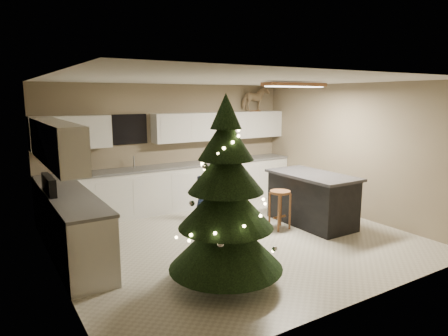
{
  "coord_description": "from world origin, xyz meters",
  "views": [
    {
      "loc": [
        -3.51,
        -5.3,
        2.34
      ],
      "look_at": [
        0.0,
        0.35,
        1.15
      ],
      "focal_mm": 32.0,
      "sensor_mm": 36.0,
      "label": 1
    }
  ],
  "objects_px": {
    "bar_stool": "(280,200)",
    "toddler": "(202,198)",
    "christmas_tree": "(226,208)",
    "rocking_horse": "(255,99)",
    "island": "(312,199)"
  },
  "relations": [
    {
      "from": "christmas_tree",
      "to": "toddler",
      "type": "xyz_separation_m",
      "value": [
        1.03,
        2.5,
        -0.55
      ]
    },
    {
      "from": "christmas_tree",
      "to": "toddler",
      "type": "relative_size",
      "value": 2.77
    },
    {
      "from": "island",
      "to": "rocking_horse",
      "type": "distance_m",
      "value": 3.03
    },
    {
      "from": "christmas_tree",
      "to": "rocking_horse",
      "type": "bearing_deg",
      "value": 49.54
    },
    {
      "from": "rocking_horse",
      "to": "bar_stool",
      "type": "bearing_deg",
      "value": 150.53
    },
    {
      "from": "toddler",
      "to": "rocking_horse",
      "type": "height_order",
      "value": "rocking_horse"
    },
    {
      "from": "bar_stool",
      "to": "toddler",
      "type": "height_order",
      "value": "toddler"
    },
    {
      "from": "bar_stool",
      "to": "toddler",
      "type": "xyz_separation_m",
      "value": [
        -0.92,
        1.2,
        -0.09
      ]
    },
    {
      "from": "island",
      "to": "rocking_horse",
      "type": "bearing_deg",
      "value": 79.78
    },
    {
      "from": "bar_stool",
      "to": "rocking_horse",
      "type": "height_order",
      "value": "rocking_horse"
    },
    {
      "from": "bar_stool",
      "to": "christmas_tree",
      "type": "relative_size",
      "value": 0.29
    },
    {
      "from": "rocking_horse",
      "to": "island",
      "type": "bearing_deg",
      "value": 166.16
    },
    {
      "from": "bar_stool",
      "to": "christmas_tree",
      "type": "height_order",
      "value": "christmas_tree"
    },
    {
      "from": "island",
      "to": "bar_stool",
      "type": "xyz_separation_m",
      "value": [
        -0.68,
        0.09,
        0.04
      ]
    },
    {
      "from": "island",
      "to": "toddler",
      "type": "xyz_separation_m",
      "value": [
        -1.6,
        1.29,
        -0.05
      ]
    }
  ]
}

